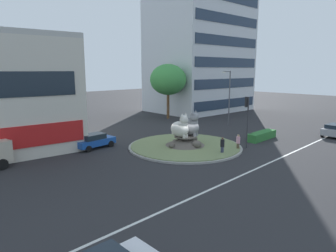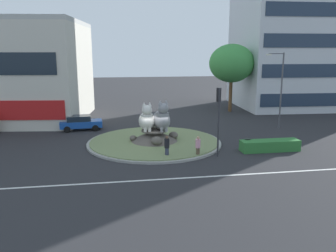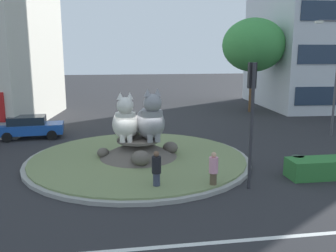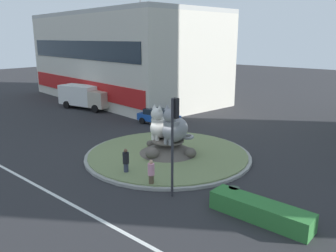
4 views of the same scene
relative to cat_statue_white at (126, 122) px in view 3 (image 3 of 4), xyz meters
name	(u,v)px [view 3 (image 3 of 4)]	position (x,y,z in m)	size (l,w,h in m)	color
ground_plane	(139,161)	(0.64, -0.06, -2.16)	(160.00, 160.00, 0.00)	#28282B
lane_centreline	(161,247)	(0.64, -8.87, -2.15)	(112.00, 0.20, 0.01)	silver
roundabout_island	(139,155)	(0.65, -0.07, -1.82)	(11.83, 11.83, 1.23)	gray
cat_statue_white	(126,122)	(0.00, 0.00, 0.00)	(1.67, 2.57, 2.54)	silver
cat_statue_grey	(151,120)	(1.30, -0.14, 0.07)	(1.76, 2.86, 2.72)	gray
traffic_light_mast	(252,102)	(5.02, -4.62, 1.54)	(0.34, 0.46, 5.33)	#2D2D33
broadleaf_tree_behind_island	(253,45)	(12.83, 14.78, 4.27)	(5.93, 5.93, 8.97)	brown
streetlight_arm	(334,71)	(14.27, 3.89, 2.35)	(1.95, 0.24, 7.88)	#4C4C51
pedestrian_pink_shirt	(213,171)	(3.44, -4.71, -1.28)	(0.39, 0.39, 1.68)	brown
pedestrian_black_shirt	(156,170)	(1.06, -4.47, -1.24)	(0.39, 0.39, 1.75)	#33384C
sedan_on_far_lane	(30,127)	(-6.25, 6.40, -1.36)	(4.35, 2.21, 1.52)	#19479E
litter_bin	(297,165)	(7.98, -3.35, -1.71)	(0.56, 0.56, 0.90)	#2D4233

